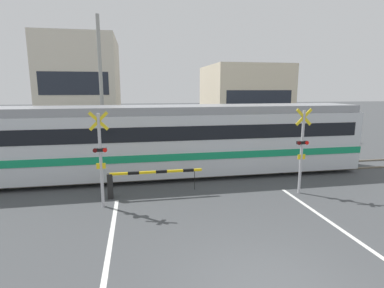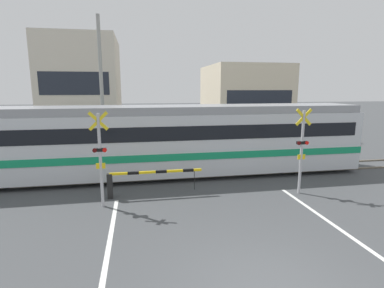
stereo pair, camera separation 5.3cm
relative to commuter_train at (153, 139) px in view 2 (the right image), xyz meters
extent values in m
cube|color=#6B6051|center=(1.83, -0.72, -1.78)|extent=(50.00, 0.10, 0.08)
cube|color=#6B6051|center=(1.83, 0.72, -1.78)|extent=(50.00, 0.10, 0.08)
cube|color=white|center=(-1.59, -8.04, -1.82)|extent=(0.14, 10.00, 0.01)
cube|color=white|center=(5.26, -8.04, -1.82)|extent=(0.14, 10.00, 0.01)
cube|color=silver|center=(0.00, 0.00, -0.18)|extent=(20.40, 2.76, 2.82)
cube|color=gray|center=(0.00, 0.00, 1.41)|extent=(20.20, 2.43, 0.36)
cube|color=#148C59|center=(0.00, 0.00, -0.61)|extent=(20.42, 2.81, 0.32)
cube|color=black|center=(0.00, 0.00, 0.45)|extent=(19.59, 2.80, 0.64)
cylinder|color=black|center=(-6.32, -0.72, -1.44)|extent=(0.76, 0.12, 0.76)
cylinder|color=black|center=(-6.32, 0.72, -1.44)|extent=(0.76, 0.12, 0.76)
cylinder|color=black|center=(6.33, -0.72, -1.44)|extent=(0.76, 0.12, 0.76)
cylinder|color=black|center=(6.33, 0.72, -1.44)|extent=(0.76, 0.12, 0.76)
cube|color=black|center=(-1.84, -2.74, -1.33)|extent=(0.20, 0.20, 0.99)
cube|color=yellow|center=(-0.03, -2.74, -0.85)|extent=(3.63, 0.09, 0.09)
cube|color=black|center=(-0.94, -2.74, -0.85)|extent=(0.44, 0.10, 0.10)
cube|color=black|center=(0.15, -2.74, -0.85)|extent=(0.44, 0.10, 0.10)
cube|color=black|center=(1.24, -2.74, -0.85)|extent=(0.44, 0.10, 0.10)
cylinder|color=black|center=(1.50, -2.74, -1.29)|extent=(0.02, 0.02, 0.78)
cube|color=black|center=(5.51, 2.56, -1.33)|extent=(0.20, 0.20, 0.99)
cube|color=yellow|center=(3.70, 2.56, -0.85)|extent=(3.63, 0.09, 0.09)
cube|color=black|center=(4.61, 2.56, -0.85)|extent=(0.44, 0.10, 0.10)
cube|color=black|center=(3.52, 2.56, -0.85)|extent=(0.44, 0.10, 0.10)
cube|color=black|center=(2.43, 2.56, -0.85)|extent=(0.44, 0.10, 0.10)
cylinder|color=black|center=(2.17, 2.56, -1.29)|extent=(0.02, 0.02, 0.78)
cylinder|color=#B2B2B7|center=(-2.04, -3.52, -0.13)|extent=(0.11, 0.11, 3.39)
cube|color=yellow|center=(-2.04, -3.52, 1.30)|extent=(0.68, 0.04, 0.68)
cube|color=yellow|center=(-2.04, -3.52, 1.30)|extent=(0.68, 0.04, 0.68)
cube|color=black|center=(-2.04, -3.52, 0.28)|extent=(0.44, 0.12, 0.12)
cylinder|color=#4C0C0C|center=(-2.21, -3.60, 0.28)|extent=(0.15, 0.03, 0.15)
cylinder|color=red|center=(-1.87, -3.60, 0.28)|extent=(0.15, 0.03, 0.15)
cube|color=yellow|center=(-2.04, -3.54, -0.30)|extent=(0.32, 0.03, 0.20)
cylinder|color=#B2B2B7|center=(5.71, -3.52, -0.13)|extent=(0.11, 0.11, 3.39)
cube|color=yellow|center=(5.71, -3.52, 1.30)|extent=(0.68, 0.04, 0.68)
cube|color=yellow|center=(5.71, -3.52, 1.30)|extent=(0.68, 0.04, 0.68)
cube|color=black|center=(5.71, -3.52, 0.28)|extent=(0.44, 0.12, 0.12)
cylinder|color=#4C0C0C|center=(5.54, -3.60, 0.28)|extent=(0.15, 0.03, 0.15)
cylinder|color=red|center=(5.88, -3.60, 0.28)|extent=(0.15, 0.03, 0.15)
cube|color=yellow|center=(5.71, -3.54, -0.30)|extent=(0.32, 0.03, 0.20)
cylinder|color=#23232D|center=(2.26, 4.48, -1.40)|extent=(0.13, 0.13, 0.86)
cylinder|color=#23232D|center=(2.40, 4.48, -1.40)|extent=(0.13, 0.13, 0.86)
cube|color=#386647|center=(2.33, 4.48, -0.63)|extent=(0.38, 0.22, 0.68)
sphere|color=#997056|center=(2.33, 4.48, -0.17)|extent=(0.23, 0.23, 0.23)
cube|color=beige|center=(-5.10, 12.85, 2.33)|extent=(5.82, 7.68, 8.32)
cube|color=#1E232D|center=(-5.10, 9.00, 2.75)|extent=(4.89, 0.03, 1.66)
cube|color=beige|center=(9.20, 12.85, 1.31)|extent=(6.68, 7.68, 6.26)
cube|color=#1E232D|center=(9.20, 9.00, 1.62)|extent=(5.61, 0.03, 1.25)
cylinder|color=gray|center=(-2.79, 5.06, 2.43)|extent=(0.22, 0.22, 8.52)
camera|label=1|loc=(-0.77, -14.23, 2.42)|focal=28.00mm
camera|label=2|loc=(-0.72, -14.24, 2.42)|focal=28.00mm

